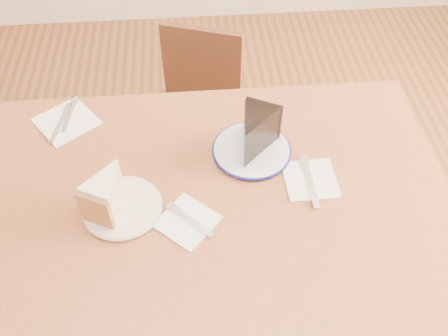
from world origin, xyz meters
TOP-DOWN VIEW (x-y plane):
  - ground at (0.00, 0.00)m, footprint 4.00×4.00m
  - table at (0.00, 0.00)m, footprint 1.20×0.80m
  - chair_far at (-0.03, 0.65)m, footprint 0.46×0.46m
  - plate_cream at (-0.22, -0.02)m, footprint 0.19×0.19m
  - plate_navy at (0.12, 0.14)m, footprint 0.20×0.20m
  - carrot_cake at (-0.24, -0.01)m, footprint 0.12×0.14m
  - chocolate_cake at (0.12, 0.13)m, footprint 0.15×0.17m
  - napkin_cream at (-0.07, -0.08)m, footprint 0.17×0.17m
  - napkin_navy at (0.25, 0.03)m, footprint 0.13×0.13m
  - napkin_spare at (-0.39, 0.30)m, footprint 0.21×0.21m
  - fork_cream at (-0.06, -0.07)m, footprint 0.11×0.11m
  - knife_navy at (0.25, 0.02)m, footprint 0.02×0.17m
  - fork_spare at (-0.39, 0.32)m, footprint 0.03×0.14m
  - knife_spare at (-0.41, 0.29)m, footprint 0.05×0.16m

SIDE VIEW (x-z plane):
  - ground at x=0.00m, z-range 0.00..0.00m
  - chair_far at x=-0.03m, z-range 0.04..0.77m
  - table at x=0.00m, z-range 0.28..1.03m
  - napkin_cream at x=-0.07m, z-range 0.75..0.75m
  - napkin_navy at x=0.25m, z-range 0.75..0.75m
  - napkin_spare at x=-0.39m, z-range 0.75..0.75m
  - plate_cream at x=-0.22m, z-range 0.75..0.76m
  - plate_navy at x=0.12m, z-range 0.75..0.76m
  - fork_cream at x=-0.06m, z-range 0.75..0.76m
  - knife_navy at x=0.25m, z-range 0.75..0.76m
  - fork_spare at x=-0.39m, z-range 0.75..0.76m
  - knife_spare at x=-0.41m, z-range 0.75..0.76m
  - carrot_cake at x=-0.24m, z-range 0.76..0.86m
  - chocolate_cake at x=0.12m, z-range 0.76..0.87m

